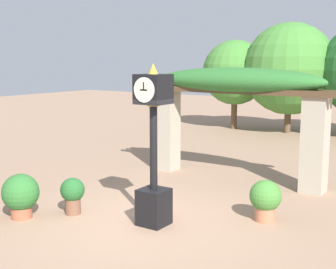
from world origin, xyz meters
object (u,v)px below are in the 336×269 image
Objects in this scene: potted_plant_near_left at (73,193)px; potted_plant_far_left at (265,199)px; pedestal_clock at (154,150)px; potted_plant_near_right at (21,194)px.

potted_plant_far_left reaches higher than potted_plant_near_left.
potted_plant_far_left is (3.54, 1.87, 0.02)m from potted_plant_near_left.
pedestal_clock is at bearing 13.63° from potted_plant_near_left.
potted_plant_far_left is (1.74, 1.43, -1.03)m from pedestal_clock.
potted_plant_near_left is (-1.80, -0.44, -1.05)m from pedestal_clock.
pedestal_clock is 2.48m from potted_plant_far_left.
potted_plant_near_right is 1.10× the size of potted_plant_far_left.
potted_plant_near_right is (-2.50, -1.21, -1.00)m from pedestal_clock.
potted_plant_far_left is (4.25, 2.64, -0.04)m from potted_plant_near_right.
pedestal_clock is 3.42× the size of potted_plant_near_right.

